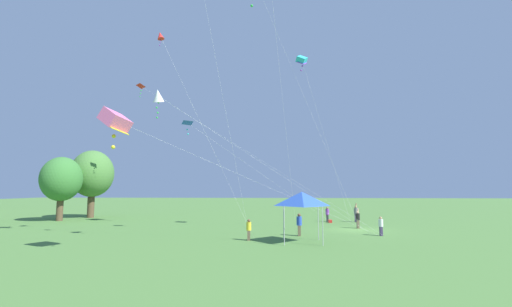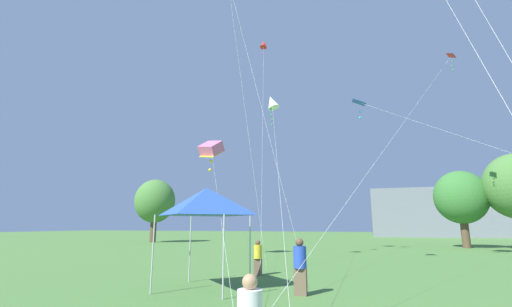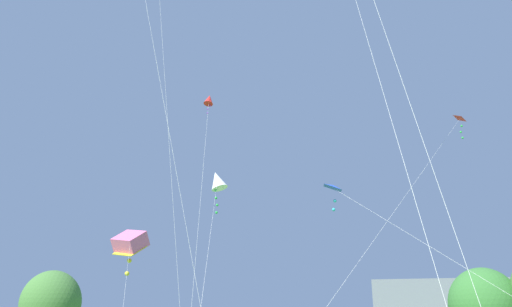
# 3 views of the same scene
# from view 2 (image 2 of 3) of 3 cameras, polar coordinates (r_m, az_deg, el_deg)

# --- Properties ---
(distant_building) EXTENTS (23.92, 10.07, 8.92)m
(distant_building) POSITION_cam_2_polar(r_m,az_deg,el_deg) (74.44, 28.03, -8.70)
(distant_building) COLOR slate
(distant_building) RESTS_ON ground
(tree_far_centre) EXTENTS (5.37, 4.84, 8.11)m
(tree_far_centre) POSITION_cam_2_polar(r_m,az_deg,el_deg) (47.39, -16.50, -7.65)
(tree_far_centre) COLOR brown
(tree_far_centre) RESTS_ON ground
(tree_far_right) EXTENTS (5.00, 4.50, 7.54)m
(tree_far_right) POSITION_cam_2_polar(r_m,az_deg,el_deg) (39.95, 30.98, -6.30)
(tree_far_right) COLOR brown
(tree_far_right) RESTS_ON ground
(festival_tent) EXTENTS (2.83, 2.83, 3.54)m
(festival_tent) POSITION_cam_2_polar(r_m,az_deg,el_deg) (12.75, -8.32, -7.95)
(festival_tent) COLOR #B7B7BC
(festival_tent) RESTS_ON ground
(person_blue_shirt) EXTENTS (0.42, 0.42, 1.77)m
(person_blue_shirt) POSITION_cam_2_polar(r_m,az_deg,el_deg) (11.70, 7.35, -17.84)
(person_blue_shirt) COLOR brown
(person_blue_shirt) RESTS_ON ground
(person_yellow_shirt) EXTENTS (0.36, 0.36, 1.52)m
(person_yellow_shirt) POSITION_cam_2_polar(r_m,az_deg,el_deg) (16.06, 0.32, -16.74)
(person_yellow_shirt) COLOR brown
(person_yellow_shirt) RESTS_ON ground
(kite_white_diamond_0) EXTENTS (5.37, 17.06, 11.22)m
(kite_white_diamond_0) POSITION_cam_2_polar(r_m,az_deg,el_deg) (24.22, 2.67, 8.50)
(kite_white_diamond_0) COLOR silver
(kite_white_diamond_0) RESTS_ON ground
(kite_pink_box_2) EXTENTS (9.96, 18.59, 8.55)m
(kite_pink_box_2) POSITION_cam_2_polar(r_m,az_deg,el_deg) (25.74, -7.49, 0.73)
(kite_pink_box_2) COLOR silver
(kite_pink_box_2) RESTS_ON ground
(kite_red_diamond_4) EXTENTS (2.19, 7.29, 15.40)m
(kite_red_diamond_4) POSITION_cam_2_polar(r_m,az_deg,el_deg) (25.99, 1.30, 17.66)
(kite_red_diamond_4) COLOR silver
(kite_red_diamond_4) RESTS_ON ground
(kite_red_delta_5) EXTENTS (9.70, 24.56, 15.86)m
(kite_red_delta_5) POSITION_cam_2_polar(r_m,az_deg,el_deg) (32.15, 29.80, 13.86)
(kite_red_delta_5) COLOR silver
(kite_red_delta_5) RESTS_ON ground
(kite_blue_delta_8) EXTENTS (10.27, 14.74, 10.00)m
(kite_blue_delta_8) POSITION_cam_2_polar(r_m,az_deg,el_deg) (22.48, 17.02, 8.13)
(kite_blue_delta_8) COLOR silver
(kite_blue_delta_8) RESTS_ON ground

